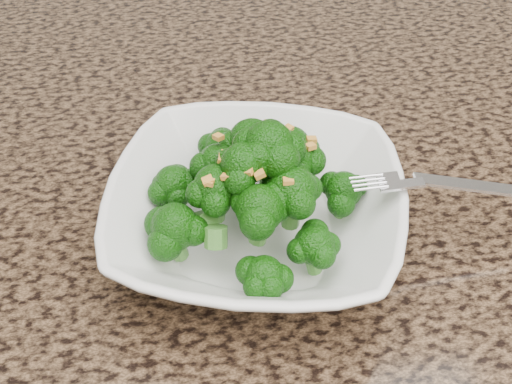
{
  "coord_description": "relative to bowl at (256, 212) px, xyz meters",
  "views": [
    {
      "loc": [
        -0.14,
        -0.05,
        1.28
      ],
      "look_at": [
        -0.08,
        0.31,
        0.95
      ],
      "focal_mm": 45.0,
      "sensor_mm": 36.0,
      "label": 1
    }
  ],
  "objects": [
    {
      "name": "granite_counter",
      "position": [
        0.08,
        -0.01,
        -0.04
      ],
      "size": [
        1.64,
        1.04,
        0.03
      ],
      "primitive_type": "cube",
      "color": "brown",
      "rests_on": "cabinet"
    },
    {
      "name": "bowl",
      "position": [
        0.0,
        0.0,
        0.0
      ],
      "size": [
        0.28,
        0.28,
        0.06
      ],
      "primitive_type": "imported",
      "rotation": [
        0.0,
        0.0,
        -0.28
      ],
      "color": "white",
      "rests_on": "granite_counter"
    },
    {
      "name": "broccoli_pile",
      "position": [
        -0.0,
        0.0,
        0.06
      ],
      "size": [
        0.2,
        0.2,
        0.07
      ],
      "primitive_type": null,
      "color": "#124F09",
      "rests_on": "bowl"
    },
    {
      "name": "garlic_topping",
      "position": [
        0.0,
        0.0,
        0.1
      ],
      "size": [
        0.12,
        0.12,
        0.01
      ],
      "primitive_type": null,
      "color": "gold",
      "rests_on": "broccoli_pile"
    },
    {
      "name": "fork",
      "position": [
        0.12,
        -0.02,
        0.03
      ],
      "size": [
        0.16,
        0.04,
        0.01
      ],
      "primitive_type": null,
      "rotation": [
        0.0,
        0.0,
        -0.1
      ],
      "color": "silver",
      "rests_on": "bowl"
    }
  ]
}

